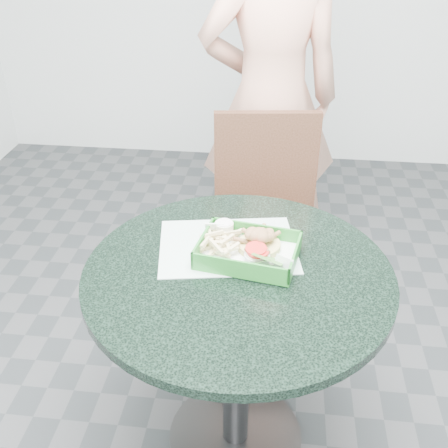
# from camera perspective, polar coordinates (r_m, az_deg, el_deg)

# --- Properties ---
(floor) EXTENTS (4.00, 5.00, 0.02)m
(floor) POSITION_cam_1_polar(r_m,az_deg,el_deg) (2.08, 1.22, -22.16)
(floor) COLOR #303335
(floor) RESTS_ON ground
(cafe_table) EXTENTS (0.90, 0.90, 0.75)m
(cafe_table) POSITION_cam_1_polar(r_m,az_deg,el_deg) (1.65, 1.46, -10.24)
(cafe_table) COLOR #363637
(cafe_table) RESTS_ON floor
(dining_chair) EXTENTS (0.45, 0.45, 0.93)m
(dining_chair) POSITION_cam_1_polar(r_m,az_deg,el_deg) (2.30, 4.28, 1.75)
(dining_chair) COLOR #442611
(dining_chair) RESTS_ON floor
(diner_person) EXTENTS (0.86, 0.65, 2.14)m
(diner_person) POSITION_cam_1_polar(r_m,az_deg,el_deg) (2.42, 5.27, 17.06)
(diner_person) COLOR #DB9C83
(diner_person) RESTS_ON floor
(placemat) EXTENTS (0.46, 0.38, 0.00)m
(placemat) POSITION_cam_1_polar(r_m,az_deg,el_deg) (1.63, 0.40, -2.99)
(placemat) COLOR #AFCEC5
(placemat) RESTS_ON cafe_table
(food_basket) EXTENTS (0.29, 0.21, 0.06)m
(food_basket) POSITION_cam_1_polar(r_m,az_deg,el_deg) (1.57, 2.62, -3.84)
(food_basket) COLOR #237A28
(food_basket) RESTS_ON placemat
(crab_sandwich) EXTENTS (0.13, 0.13, 0.08)m
(crab_sandwich) POSITION_cam_1_polar(r_m,az_deg,el_deg) (1.58, 3.62, -2.12)
(crab_sandwich) COLOR tan
(crab_sandwich) RESTS_ON food_basket
(fries_pile) EXTENTS (0.15, 0.16, 0.05)m
(fries_pile) POSITION_cam_1_polar(r_m,az_deg,el_deg) (1.58, -0.68, -2.63)
(fries_pile) COLOR beige
(fries_pile) RESTS_ON food_basket
(sauce_ramekin) EXTENTS (0.06, 0.06, 0.03)m
(sauce_ramekin) POSITION_cam_1_polar(r_m,az_deg,el_deg) (1.62, -0.56, -1.13)
(sauce_ramekin) COLOR silver
(sauce_ramekin) RESTS_ON food_basket
(garnish_cup) EXTENTS (0.11, 0.11, 0.04)m
(garnish_cup) POSITION_cam_1_polar(r_m,az_deg,el_deg) (1.53, 4.05, -4.00)
(garnish_cup) COLOR white
(garnish_cup) RESTS_ON food_basket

